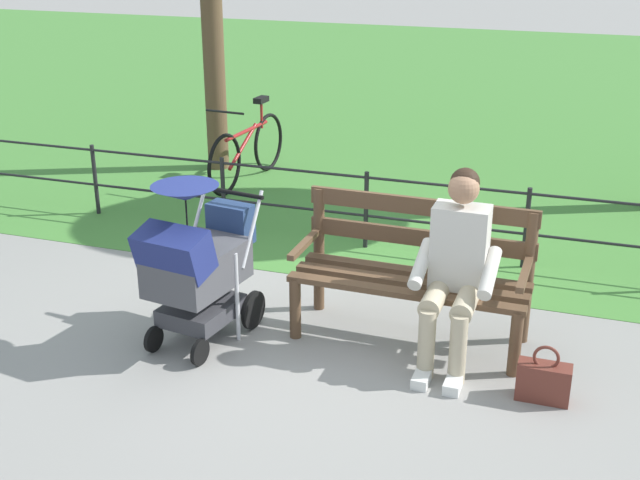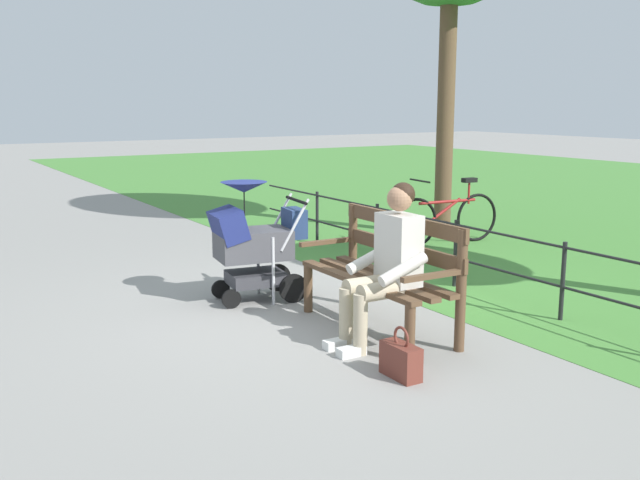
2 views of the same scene
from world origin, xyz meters
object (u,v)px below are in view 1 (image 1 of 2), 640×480
person_on_bench (456,263)px  park_bench (414,266)px  handbag (544,381)px  bicycle (248,150)px  stroller (196,262)px

person_on_bench → park_bench: bearing=-34.9°
person_on_bench → handbag: bearing=151.5°
person_on_bench → bicycle: (2.81, -3.11, -0.31)m
stroller → bicycle: 3.63m
person_on_bench → stroller: bearing=11.3°
person_on_bench → handbag: person_on_bench is taller
park_bench → stroller: 1.47m
park_bench → handbag: size_ratio=4.35×
park_bench → bicycle: 3.82m
stroller → bicycle: (1.13, -3.44, -0.23)m
stroller → handbag: 2.36m
park_bench → person_on_bench: 0.42m
park_bench → handbag: (-0.95, 0.56, -0.40)m
park_bench → handbag: 1.17m
handbag → bicycle: 4.88m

